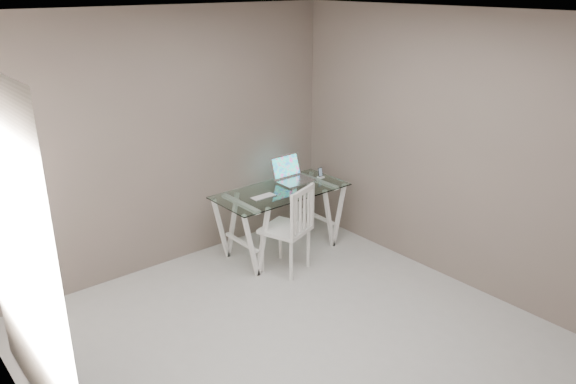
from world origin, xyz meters
The scene contains 7 objects.
room centered at (-0.06, 0.02, 1.72)m, with size 4.50×4.52×2.71m.
desk centered at (1.01, 1.64, 0.38)m, with size 1.50×0.70×0.75m.
chair centered at (0.80, 1.21, 0.53)m, with size 0.56×0.56×0.96m.
laptop centered at (1.31, 1.82, 0.81)m, with size 0.40×0.37×0.27m.
keyboard centered at (0.73, 1.61, 0.75)m, with size 0.28×0.12×0.01m, color silver.
mouse centered at (1.01, 1.35, 0.76)m, with size 0.10×0.06×0.03m, color white.
phone_dock centered at (1.63, 1.67, 0.78)m, with size 0.07×0.07×0.12m.
Camera 1 is at (-2.62, -2.87, 2.93)m, focal length 35.00 mm.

